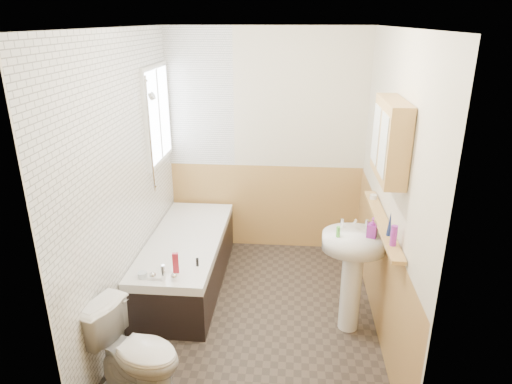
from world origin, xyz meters
TOP-DOWN VIEW (x-y plane):
  - floor at (0.00, 0.00)m, footprint 2.80×2.80m
  - ceiling at (0.00, 0.00)m, footprint 2.80×2.80m
  - wall_back at (0.00, 1.41)m, footprint 2.20×0.02m
  - wall_front at (0.00, -1.41)m, footprint 2.20×0.02m
  - wall_left at (-1.11, 0.00)m, footprint 0.02×2.80m
  - wall_right at (1.11, 0.00)m, footprint 0.02×2.80m
  - wainscot_right at (1.09, 0.00)m, footprint 0.01×2.80m
  - wainscot_front at (0.00, -1.39)m, footprint 2.20×0.01m
  - wainscot_back at (0.00, 1.39)m, footprint 2.20×0.01m
  - tile_cladding_left at (-1.09, 0.00)m, footprint 0.01×2.80m
  - tile_return_back at (-0.73, 1.39)m, footprint 0.75×0.01m
  - window at (-1.06, 0.95)m, footprint 0.03×0.79m
  - bathtub at (-0.73, 0.45)m, footprint 0.70×1.78m
  - shower_riser at (-1.04, 0.59)m, footprint 0.10×0.07m
  - toilet at (-0.76, -1.00)m, footprint 0.78×0.60m
  - sink at (0.84, -0.12)m, footprint 0.54×0.43m
  - pine_shelf at (1.04, -0.14)m, footprint 0.10×1.33m
  - medicine_cabinet at (1.01, -0.25)m, footprint 0.16×0.64m
  - foam_can at (1.04, -0.57)m, footprint 0.06×0.06m
  - green_bottle at (1.04, -0.41)m, footprint 0.04×0.04m
  - black_jar at (1.04, 0.33)m, footprint 0.07×0.07m
  - soap_bottle at (0.96, -0.17)m, footprint 0.13×0.18m
  - clear_bottle at (0.69, -0.19)m, footprint 0.04×0.04m
  - blue_gel at (-0.65, -0.21)m, footprint 0.06×0.04m
  - cream_jar at (-0.91, -0.32)m, footprint 0.08×0.08m
  - orange_bottle at (-0.50, -0.09)m, footprint 0.03×0.03m

SIDE VIEW (x-z plane):
  - floor at x=0.00m, z-range 0.00..0.00m
  - bathtub at x=-0.73m, z-range -0.06..0.61m
  - toilet at x=-0.76m, z-range 0.00..0.68m
  - wainscot_right at x=1.09m, z-range 0.00..1.00m
  - wainscot_front at x=0.00m, z-range 0.00..1.00m
  - wainscot_back at x=0.00m, z-range 0.00..1.00m
  - cream_jar at x=-0.91m, z-range 0.53..0.58m
  - orange_bottle at x=-0.50m, z-range 0.53..0.60m
  - blue_gel at x=-0.65m, z-range 0.53..0.71m
  - sink at x=0.84m, z-range 0.14..1.17m
  - soap_bottle at x=0.96m, z-range 0.92..0.99m
  - clear_bottle at x=0.69m, z-range 0.92..1.01m
  - pine_shelf at x=1.04m, z-range 1.02..1.05m
  - black_jar at x=1.04m, z-range 1.05..1.09m
  - foam_can at x=1.04m, z-range 1.05..1.20m
  - green_bottle at x=1.04m, z-range 1.05..1.24m
  - wall_back at x=0.00m, z-range 0.00..2.50m
  - wall_front at x=0.00m, z-range 0.00..2.50m
  - wall_left at x=-1.11m, z-range 0.00..2.50m
  - wall_right at x=1.11m, z-range 0.00..2.50m
  - tile_cladding_left at x=-1.09m, z-range 0.00..2.50m
  - shower_riser at x=-1.04m, z-range 1.06..2.18m
  - window at x=-1.06m, z-range 1.15..2.15m
  - medicine_cabinet at x=1.01m, z-range 1.45..2.03m
  - tile_return_back at x=-0.73m, z-range 1.00..2.50m
  - ceiling at x=0.00m, z-range 2.50..2.50m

